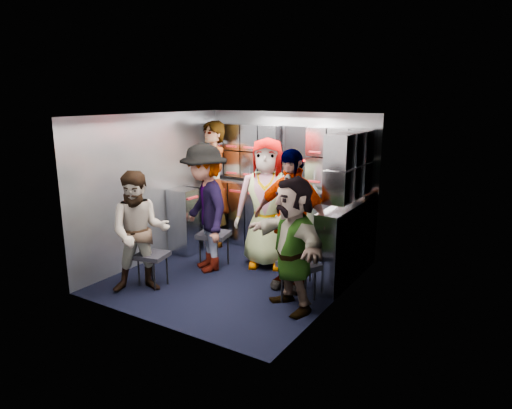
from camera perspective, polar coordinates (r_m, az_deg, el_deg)
The scene contains 29 objects.
floor at distance 6.12m, azimuth -2.62°, elevation -8.97°, with size 3.00×3.00×0.00m, color black.
wall_back at distance 7.06m, azimuth 4.18°, elevation 2.96°, with size 2.80×0.04×2.10m, color #8E939B.
wall_left at distance 6.67m, azimuth -12.69°, elevation 2.05°, with size 0.04×3.00×2.10m, color #8E939B.
wall_right at distance 5.16m, azimuth 10.22°, elevation -1.16°, with size 0.04×3.00×2.10m, color #8E939B.
ceiling at distance 5.66m, azimuth -2.85°, elevation 11.09°, with size 2.80×3.00×0.02m, color silver.
cart_bank_back at distance 7.00m, azimuth 3.31°, elevation -1.78°, with size 2.68×0.38×0.99m, color #979BA6.
cart_bank_left at distance 7.07m, azimuth -8.08°, elevation -1.75°, with size 0.38×0.76×0.99m, color #979BA6.
counter at distance 6.88m, azimuth 3.37°, elevation 2.40°, with size 2.68×0.42×0.03m, color silver.
locker_bank_back at distance 6.86m, azimuth 3.66°, elevation 6.38°, with size 2.68×0.28×0.82m, color #979BA6.
locker_bank_right at distance 5.76m, azimuth 11.61°, elevation 4.78°, with size 0.28×1.00×0.82m, color #979BA6.
right_cabinet at distance 5.90m, azimuth 10.81°, elevation -4.88°, with size 0.28×1.20×1.00m, color #979BA6.
coffee_niche at distance 6.83m, azimuth 5.23°, elevation 6.16°, with size 0.46×0.16×0.84m, color black, non-canonical shape.
red_latch_strip at distance 6.74m, azimuth 2.54°, elevation 1.00°, with size 2.60×0.02×0.03m, color #A81B20.
jump_seat_near_left at distance 5.86m, azimuth -12.84°, elevation -6.42°, with size 0.42×0.41×0.42m.
jump_seat_mid_left at distance 6.39m, azimuth -5.30°, elevation -3.99°, with size 0.48×0.47×0.48m.
jump_seat_center at distance 6.52m, azimuth 2.14°, elevation -3.68°, with size 0.43×0.41×0.47m.
jump_seat_mid_right at distance 5.81m, azimuth 5.05°, elevation -5.94°, with size 0.49×0.47×0.46m.
jump_seat_near_right at distance 5.28m, azimuth 5.39°, elevation -7.85°, with size 0.52×0.51×0.48m.
attendant_standing at distance 7.16m, azimuth -5.39°, elevation 2.53°, with size 0.72×0.47×1.96m, color black.
attendant_arc_a at distance 5.63m, azimuth -14.32°, elevation -3.39°, with size 0.72×0.56×1.48m, color black.
attendant_arc_b at distance 6.14m, azimuth -6.40°, elevation -0.46°, with size 1.12×0.64×1.73m, color black.
attendant_arc_c at distance 6.24m, azimuth 1.36°, elevation 0.15°, with size 0.87×0.57×1.79m, color black.
attendant_arc_d at distance 5.52m, azimuth 4.30°, elevation -1.97°, with size 1.02×0.42×1.73m, color black.
attendant_arc_e at distance 5.01m, azimuth 4.55°, elevation -4.93°, with size 1.40×0.45×1.51m, color black.
bottle_left at distance 7.09m, azimuth -0.68°, elevation 3.87°, with size 0.06×0.06×0.24m, color white.
bottle_mid at distance 6.77m, azimuth 3.95°, elevation 3.45°, with size 0.07×0.07×0.26m, color white.
bottle_right at distance 6.57m, azimuth 7.40°, elevation 3.09°, with size 0.06×0.06×0.26m, color white.
cup_left at distance 6.98m, azimuth 0.77°, elevation 3.13°, with size 0.07×0.07×0.10m, color tan.
cup_right at distance 6.41m, azimuth 10.98°, elevation 1.92°, with size 0.08×0.08×0.09m, color tan.
Camera 1 is at (3.21, -4.66, 2.33)m, focal length 32.00 mm.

